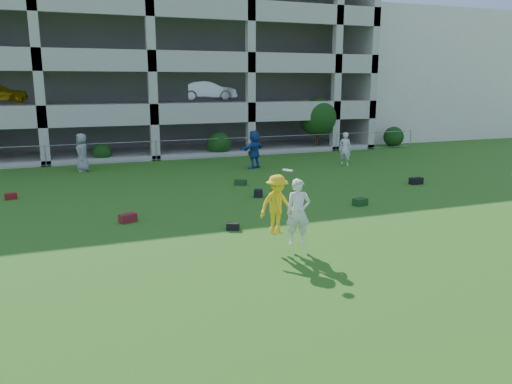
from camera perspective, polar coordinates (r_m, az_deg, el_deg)
name	(u,v)px	position (r m, az deg, el deg)	size (l,w,h in m)	color
ground	(291,275)	(12.16, 4.01, -9.42)	(100.00, 100.00, 0.00)	#235114
stucco_building	(396,77)	(47.25, 15.71, 12.58)	(16.00, 14.00, 10.00)	beige
bystander_c	(82,153)	(27.20, -19.26, 4.28)	(0.96, 0.63, 1.97)	gray
bystander_d	(254,149)	(26.69, -0.21, 4.90)	(1.88, 0.60, 2.03)	navy
bystander_e	(345,149)	(28.03, 10.16, 4.88)	(0.67, 0.44, 1.85)	silver
bag_red_a	(128,218)	(17.00, -14.44, -2.90)	(0.55, 0.30, 0.28)	#511A0D
bag_black_b	(233,226)	(15.65, -2.66, -3.94)	(0.40, 0.25, 0.22)	black
bag_green_c	(360,202)	(19.11, 11.82, -1.11)	(0.50, 0.35, 0.26)	#153212
crate_d	(258,193)	(20.05, 0.27, -0.15)	(0.35, 0.35, 0.30)	black
bag_black_e	(416,181)	(23.71, 17.82, 1.22)	(0.60, 0.30, 0.30)	black
bag_red_f	(11,196)	(21.93, -26.22, -0.44)	(0.45, 0.28, 0.24)	maroon
bag_green_g	(241,182)	(22.37, -1.78, 1.11)	(0.50, 0.30, 0.25)	#123419
frisbee_contest	(284,207)	(13.39, 3.21, -1.73)	(1.45, 0.95, 2.11)	yellow
parking_garage	(132,61)	(38.26, -13.95, 14.33)	(30.00, 14.00, 12.00)	#9E998C
fence	(156,150)	(29.88, -11.36, 4.68)	(36.06, 0.06, 1.20)	gray
shrub_row	(227,131)	(31.51, -3.33, 6.94)	(34.38, 2.52, 3.50)	#163D11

